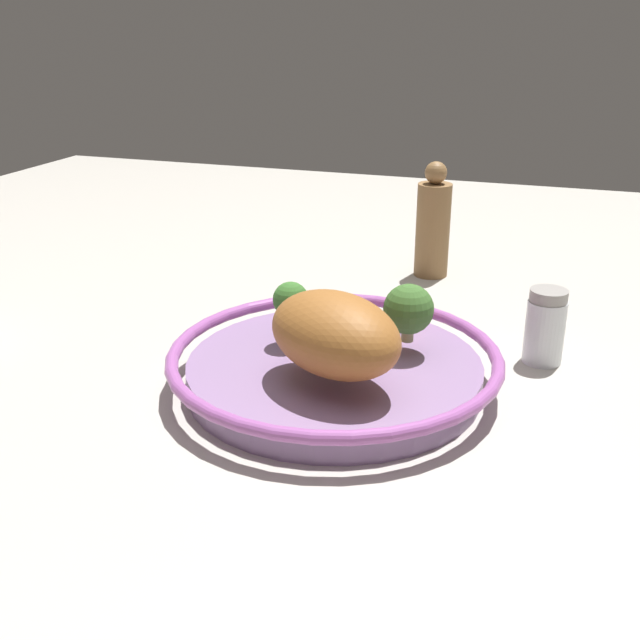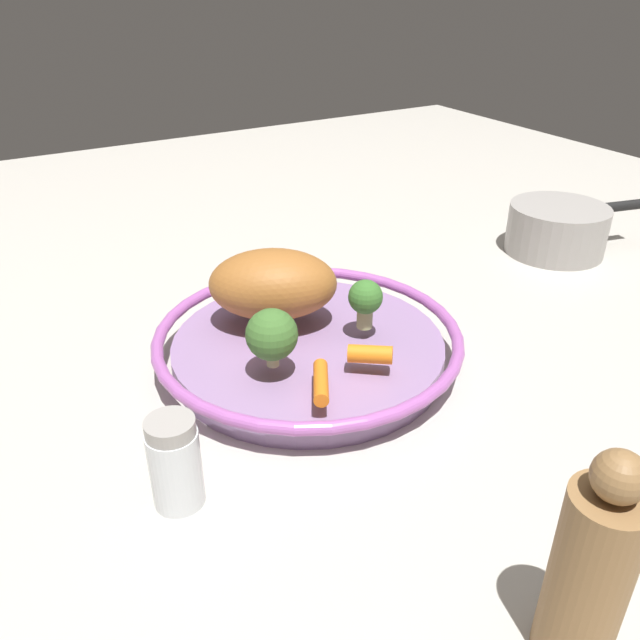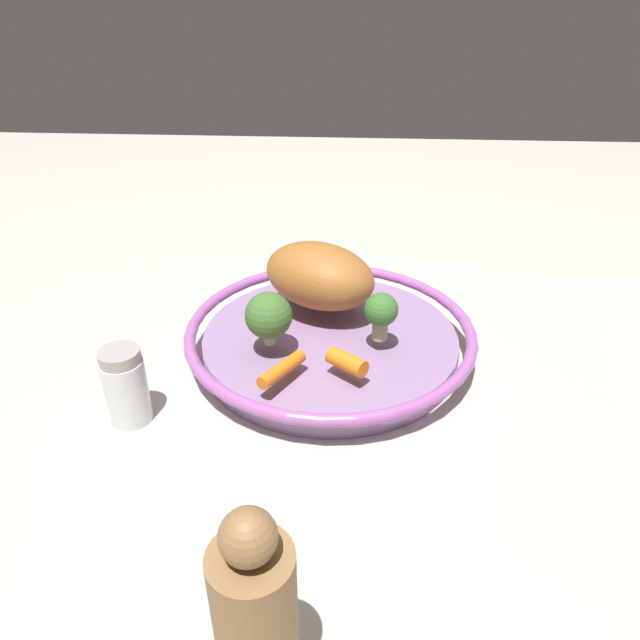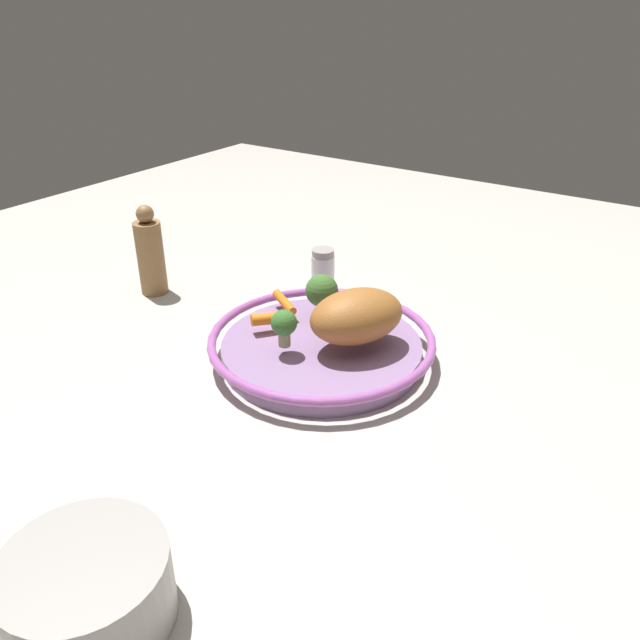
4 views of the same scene
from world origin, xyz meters
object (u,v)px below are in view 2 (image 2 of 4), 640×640
serving_bowl (308,345)px  broccoli_floret_mid (272,335)px  salt_shaker (175,463)px  pepper_mill (591,571)px  roast_chicken_piece (273,284)px  saucepan (557,229)px  baby_carrot_back (321,382)px  broccoli_floret_small (365,299)px  baby_carrot_left (370,354)px

serving_bowl → broccoli_floret_mid: 0.10m
salt_shaker → pepper_mill: pepper_mill is taller
salt_shaker → broccoli_floret_mid: bearing=33.3°
serving_bowl → roast_chicken_piece: 0.08m
broccoli_floret_mid → saucepan: (0.56, 0.13, -0.04)m
salt_shaker → roast_chicken_piece: bearing=44.8°
pepper_mill → saucepan: size_ratio=0.76×
baby_carrot_back → salt_shaker: 0.16m
roast_chicken_piece → broccoli_floret_small: bearing=-46.2°
saucepan → salt_shaker: bearing=-162.8°
serving_bowl → broccoli_floret_mid: broccoli_floret_mid is taller
roast_chicken_piece → broccoli_floret_mid: bearing=-117.6°
roast_chicken_piece → broccoli_floret_mid: roast_chicken_piece is taller
pepper_mill → roast_chicken_piece: bearing=89.0°
serving_bowl → pepper_mill: 0.40m
serving_bowl → roast_chicken_piece: (-0.02, 0.05, 0.06)m
broccoli_floret_small → salt_shaker: 0.28m
serving_bowl → broccoli_floret_small: size_ratio=6.08×
broccoli_floret_mid → saucepan: 0.58m
baby_carrot_left → baby_carrot_back: bearing=-168.0°
roast_chicken_piece → salt_shaker: size_ratio=1.71×
baby_carrot_left → baby_carrot_back: (-0.07, -0.01, -0.00)m
serving_bowl → baby_carrot_left: (0.02, -0.09, 0.03)m
baby_carrot_left → broccoli_floret_mid: size_ratio=0.73×
roast_chicken_piece → broccoli_floret_small: size_ratio=2.56×
serving_bowl → pepper_mill: pepper_mill is taller
baby_carrot_back → broccoli_floret_small: size_ratio=1.18×
broccoli_floret_small → saucepan: broccoli_floret_small is taller
salt_shaker → baby_carrot_back: bearing=10.4°
roast_chicken_piece → saucepan: bearing=3.5°
broccoli_floret_small → broccoli_floret_mid: size_ratio=0.91×
saucepan → pepper_mill: bearing=-137.3°
baby_carrot_back → pepper_mill: bearing=-85.9°
broccoli_floret_small → saucepan: bearing=14.0°
saucepan → baby_carrot_left: bearing=-159.9°
salt_shaker → pepper_mill: size_ratio=0.51×
broccoli_floret_small → pepper_mill: (-0.08, -0.37, -0.00)m
baby_carrot_left → broccoli_floret_small: broccoli_floret_small is taller
baby_carrot_back → pepper_mill: (0.02, -0.29, 0.03)m
serving_bowl → saucepan: size_ratio=1.57×
baby_carrot_left → baby_carrot_back: 0.07m
broccoli_floret_mid → pepper_mill: bearing=-83.2°
broccoli_floret_small → salt_shaker: size_ratio=0.67×
broccoli_floret_mid → pepper_mill: (0.04, -0.35, -0.00)m
broccoli_floret_small → saucepan: size_ratio=0.26×
baby_carrot_back → broccoli_floret_small: broccoli_floret_small is taller
broccoli_floret_small → roast_chicken_piece: bearing=133.8°
baby_carrot_back → broccoli_floret_mid: broccoli_floret_mid is taller
serving_bowl → baby_carrot_back: baby_carrot_back is taller
baby_carrot_left → serving_bowl: bearing=103.5°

